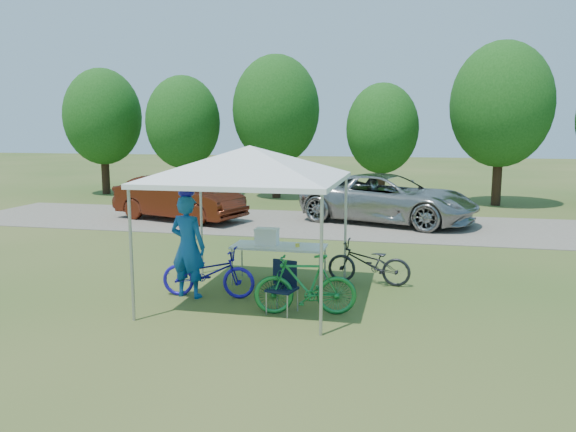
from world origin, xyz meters
name	(u,v)px	position (x,y,z in m)	size (l,w,h in m)	color
ground	(251,299)	(0.00, 0.00, 0.00)	(100.00, 100.00, 0.00)	#2D5119
gravel_strip	(322,224)	(0.00, 8.00, 0.01)	(24.00, 5.00, 0.02)	gray
canopy	(250,150)	(0.00, 0.00, 2.65)	(4.53, 4.53, 3.00)	#A5A5AA
treeline	(338,115)	(-0.29, 14.05, 3.53)	(24.89, 4.28, 6.30)	#382314
folding_table	(279,248)	(0.24, 1.14, 0.71)	(1.83, 0.76, 0.75)	white
folding_chair	(283,282)	(0.71, -0.53, 0.50)	(0.52, 0.54, 0.85)	black
cooler	(267,237)	(0.00, 1.14, 0.92)	(0.45, 0.31, 0.33)	white
ice_cream_cup	(297,245)	(0.62, 1.09, 0.78)	(0.09, 0.09, 0.06)	yellow
cyclist	(188,246)	(-1.14, -0.11, 0.93)	(0.68, 0.44, 1.86)	#124C95
bike_blue	(208,273)	(-0.79, -0.04, 0.45)	(0.60, 1.71, 0.90)	#1E14B0
bike_green	(305,285)	(1.10, -0.62, 0.50)	(0.47, 1.68, 1.01)	#1A7633
bike_dark	(369,263)	(1.97, 1.41, 0.43)	(0.57, 1.62, 0.85)	black
minivan	(389,198)	(2.05, 8.72, 0.79)	(2.57, 5.56, 1.55)	#9F9F9A
sedan	(179,197)	(-4.70, 7.75, 0.76)	(1.57, 4.51, 1.49)	#4C1A0C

